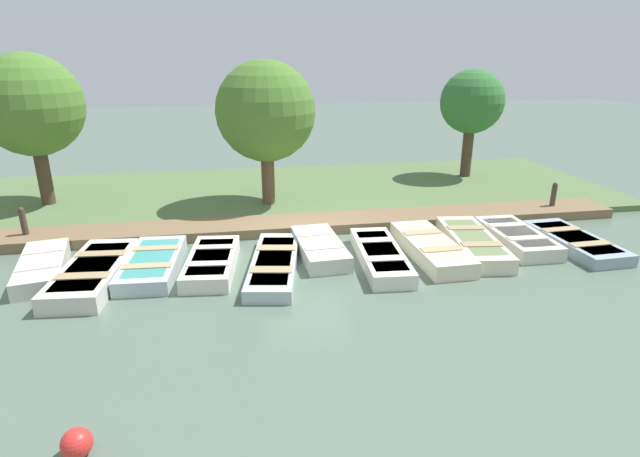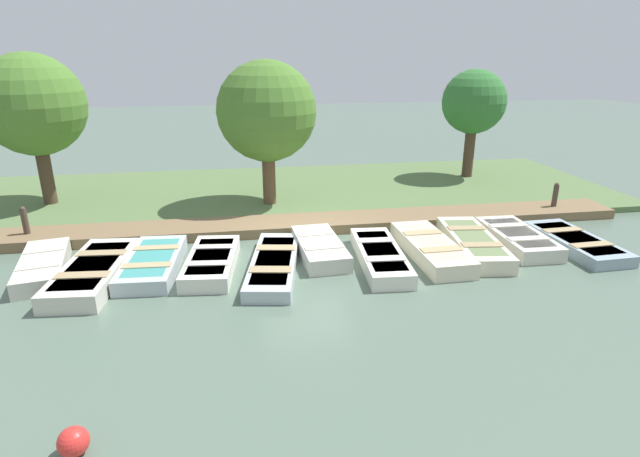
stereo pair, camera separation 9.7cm
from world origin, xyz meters
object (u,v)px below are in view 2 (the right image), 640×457
Objects in this scene: buoy at (73,442)px; rowboat_10 at (575,242)px; rowboat_3 at (212,262)px; rowboat_4 at (274,264)px; park_tree_left at (267,112)px; park_tree_far_left at (33,106)px; mooring_post_near at (26,225)px; rowboat_1 at (94,272)px; park_tree_center at (474,103)px; rowboat_5 at (320,248)px; rowboat_8 at (473,243)px; rowboat_2 at (153,263)px; rowboat_0 at (43,266)px; rowboat_6 at (380,256)px; mooring_post_far at (555,199)px; rowboat_7 at (431,248)px; rowboat_9 at (517,238)px.

rowboat_10 is at bearing 116.56° from buoy.
rowboat_3 is 1.52m from rowboat_4.
park_tree_left is at bearing 166.25° from rowboat_3.
park_tree_far_left is (-6.38, -7.05, 3.25)m from rowboat_4.
mooring_post_near is at bearing -111.27° from rowboat_3.
park_tree_center reaches higher than rowboat_1.
rowboat_5 is 7.57m from buoy.
rowboat_4 is at bearing 47.86° from park_tree_far_left.
rowboat_1 is 0.72× the size of park_tree_left.
rowboat_8 is at bearing 77.96° from mooring_post_near.
park_tree_far_left is 1.14× the size of park_tree_center.
park_tree_center reaches higher than rowboat_8.
rowboat_5 is at bearing 105.71° from rowboat_3.
rowboat_2 is 7.88m from park_tree_far_left.
park_tree_left is at bearing -124.63° from rowboat_10.
rowboat_6 is (0.70, 8.10, -0.02)m from rowboat_0.
buoy is 11.52m from park_tree_left.
rowboat_3 is 2.70× the size of mooring_post_near.
rowboat_10 is 2.91× the size of mooring_post_far.
rowboat_2 is (0.19, 2.54, -0.02)m from rowboat_0.
rowboat_8 is (0.35, 4.08, 0.00)m from rowboat_5.
park_tree_left is at bearing 162.66° from buoy.
rowboat_5 is 4.10m from rowboat_8.
rowboat_8 is 14.12m from park_tree_far_left.
park_tree_left is at bearing 143.35° from rowboat_1.
mooring_post_near is (-2.45, -3.67, 0.35)m from rowboat_2.
mooring_post_far is at bearing 117.59° from rowboat_4.
rowboat_7 is (0.45, 9.53, 0.01)m from rowboat_0.
rowboat_2 is 5.58m from rowboat_6.
park_tree_center is (-1.36, 15.63, -0.28)m from park_tree_far_left.
mooring_post_far is 5.50m from park_tree_center.
buoy is at bearing -55.79° from mooring_post_far.
rowboat_9 is 11.51m from buoy.
buoy is at bearing -41.33° from park_tree_center.
park_tree_center is (-4.79, -0.78, 2.60)m from mooring_post_far.
rowboat_9 is at bearing -110.60° from rowboat_10.
mooring_post_near is at bearing 7.99° from park_tree_far_left.
mooring_post_far is (-2.71, 5.26, 0.32)m from rowboat_7.
rowboat_0 is 3.97m from rowboat_3.
rowboat_9 is (-0.10, 9.62, 0.01)m from rowboat_2.
park_tree_far_left is at bearing -161.32° from buoy.
rowboat_0 reaches higher than rowboat_10.
rowboat_1 is at bearing -85.80° from rowboat_9.
park_tree_left is at bearing -170.45° from rowboat_5.
rowboat_7 is 3.08× the size of mooring_post_far.
mooring_post_far is (-2.19, 8.10, 0.32)m from rowboat_5.
rowboat_9 is (-0.60, 4.06, 0.01)m from rowboat_6.
park_tree_center is at bearing 132.70° from rowboat_3.
rowboat_9 is at bearing 54.90° from park_tree_left.
rowboat_3 is 12.85m from park_tree_center.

